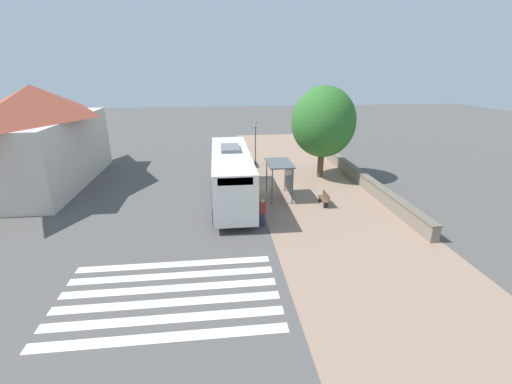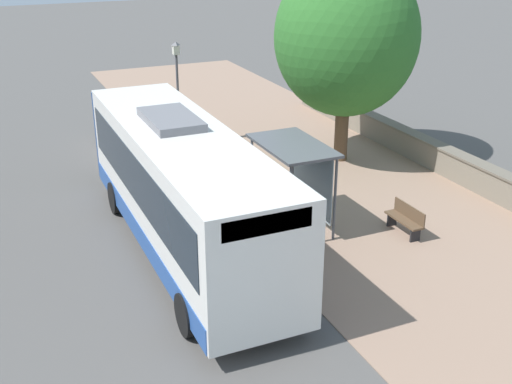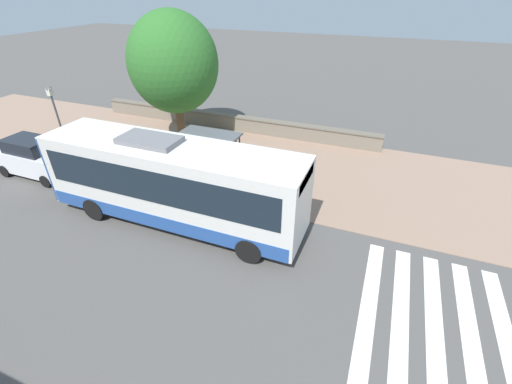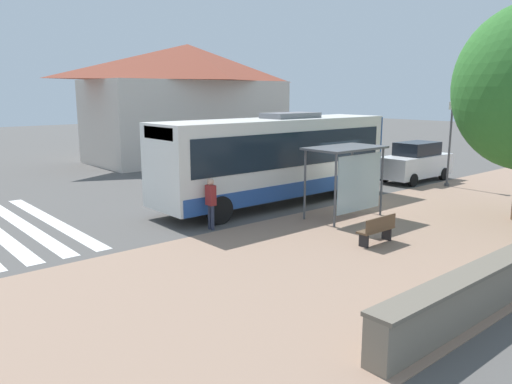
% 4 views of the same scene
% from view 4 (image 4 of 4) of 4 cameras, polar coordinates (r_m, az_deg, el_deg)
% --- Properties ---
extents(ground_plane, '(120.00, 120.00, 0.00)m').
position_cam_4_polar(ground_plane, '(21.19, 10.66, -1.16)').
color(ground_plane, '#514F4C').
rests_on(ground_plane, ground).
extents(sidewalk_plaza, '(9.00, 44.00, 0.02)m').
position_cam_4_polar(sidewalk_plaza, '(18.80, 21.40, -3.31)').
color(sidewalk_plaza, '#937560').
rests_on(sidewalk_plaza, ground).
extents(background_building, '(6.68, 13.79, 7.68)m').
position_cam_4_polar(background_building, '(34.81, -7.67, 10.29)').
color(background_building, beige).
rests_on(background_building, ground).
extents(bus, '(2.67, 10.77, 3.69)m').
position_cam_4_polar(bus, '(20.38, 2.32, 3.98)').
color(bus, silver).
rests_on(bus, ground).
extents(bus_shelter, '(1.71, 2.91, 2.60)m').
position_cam_4_polar(bus_shelter, '(18.09, 10.51, 3.63)').
color(bus_shelter, '#515459').
rests_on(bus_shelter, ground).
extents(pedestrian, '(0.34, 0.23, 1.74)m').
position_cam_4_polar(pedestrian, '(16.56, -5.19, -0.85)').
color(pedestrian, '#2D3347').
rests_on(pedestrian, ground).
extents(bench, '(0.40, 1.42, 0.88)m').
position_cam_4_polar(bench, '(15.42, 13.69, -4.18)').
color(bench, brown).
rests_on(bench, ground).
extents(street_lamp_near, '(0.28, 0.28, 4.20)m').
position_cam_4_polar(street_lamp_near, '(25.78, 21.33, 6.07)').
color(street_lamp_near, '#4C4C51').
rests_on(street_lamp_near, ground).
extents(parked_car_behind_bus, '(1.84, 4.44, 2.01)m').
position_cam_4_polar(parked_car_behind_bus, '(27.01, 17.75, 3.25)').
color(parked_car_behind_bus, silver).
rests_on(parked_car_behind_bus, ground).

